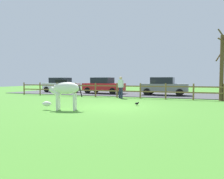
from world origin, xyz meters
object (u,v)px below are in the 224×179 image
Objects in this scene: bare_tree at (222,65)px; crow_on_grass at (137,103)px; parked_car_red at (103,85)px; parked_car_white at (61,85)px; zebra at (65,90)px; visitor_near_fence at (121,86)px; parked_car_grey at (164,86)px.

crow_on_grass is at bearing -136.82° from bare_tree.
bare_tree is at bearing -17.68° from parked_car_red.
parked_car_white reaches higher than crow_on_grass.
zebra is (-7.53, -7.12, -1.45)m from bare_tree.
zebra is 1.16× the size of visitor_near_fence.
bare_tree is at bearing 5.71° from visitor_near_fence.
visitor_near_fence is at bearing -126.53° from parked_car_grey.
bare_tree is 2.50× the size of zebra.
parked_car_white is (-14.96, 3.41, -1.54)m from bare_tree.
visitor_near_fence is at bearing -51.79° from parked_car_red.
parked_car_white is 2.55× the size of visitor_near_fence.
parked_car_white and parked_car_grey have the same top height.
crow_on_grass is (2.81, 2.69, -0.80)m from zebra.
parked_car_grey is 5.80m from parked_car_red.
bare_tree is 1.15× the size of parked_car_red.
visitor_near_fence reaches higher than zebra.
visitor_near_fence reaches higher than crow_on_grass.
parked_car_white is 5.09m from parked_car_red.
parked_car_red is at bearing 162.32° from bare_tree.
parked_car_white is (-10.24, 7.84, 0.72)m from crow_on_grass.
parked_car_grey is at bearing 53.47° from visitor_near_fence.
parked_car_grey is (0.65, 7.50, 0.72)m from crow_on_grass.
parked_car_grey is 0.99× the size of parked_car_red.
crow_on_grass is at bearing -60.28° from visitor_near_fence.
bare_tree is 2.89× the size of visitor_near_fence.
bare_tree is at bearing -37.02° from parked_car_grey.
crow_on_grass is 4.38m from visitor_near_fence.
parked_car_red is at bearing 124.23° from crow_on_grass.
bare_tree is 7.04m from visitor_near_fence.
visitor_near_fence is (-2.78, -3.76, 0.06)m from parked_car_grey.
parked_car_red is (-9.87, 3.15, -1.54)m from bare_tree.
parked_car_grey is 4.67m from visitor_near_fence.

